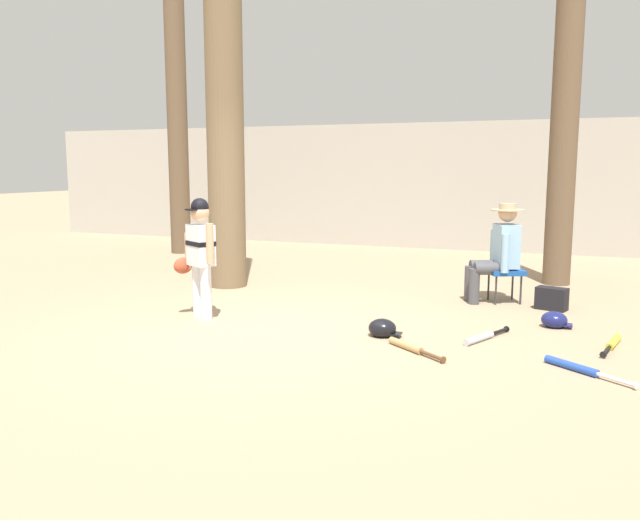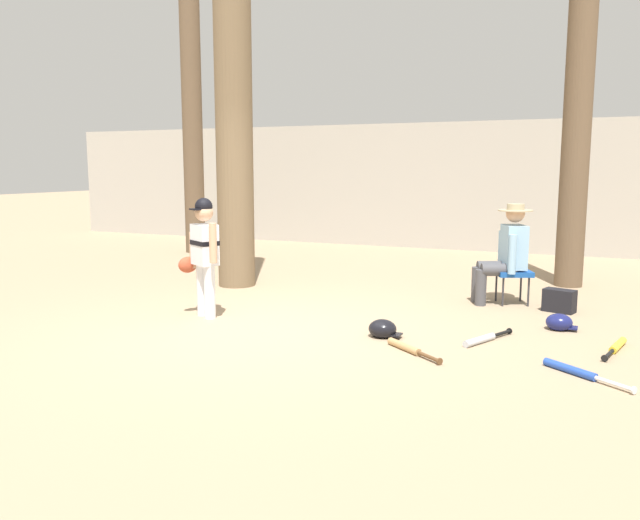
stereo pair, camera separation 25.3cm
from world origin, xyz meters
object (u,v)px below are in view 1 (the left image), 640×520
Objects in this scene: folding_stool at (505,273)px; bat_aluminum_silver at (482,337)px; tree_far_left at (178,132)px; bat_blue_youth at (578,368)px; seated_spectator at (498,250)px; batting_helmet_navy at (554,320)px; tree_behind_spectator at (565,118)px; young_ballplayer at (200,250)px; batting_helmet_black at (383,328)px; tree_near_player at (224,92)px; handbag_beside_stool at (552,299)px; bat_yellow_trainer at (613,343)px; bat_wood_tan at (410,347)px.

folding_stool is 0.76× the size of bat_aluminum_silver.
tree_far_left is 8.91m from bat_blue_youth.
seated_spectator reaches higher than batting_helmet_navy.
folding_stool is 6.95m from tree_far_left.
tree_behind_spectator is at bearing -7.63° from tree_far_left.
young_ballplayer is 2.16m from batting_helmet_black.
young_ballplayer is 5.73m from tree_far_left.
batting_helmet_black is at bearing -33.44° from tree_near_player.
bat_aluminum_silver is 0.94m from batting_helmet_black.
young_ballplayer is 4.03m from handbag_beside_stool.
bat_blue_youth is 1.07m from bat_aluminum_silver.
seated_spectator reaches higher than bat_aluminum_silver.
batting_helmet_navy is at bearing 32.30° from batting_helmet_black.
tree_behind_spectator is 15.83× the size of batting_helmet_black.
tree_near_player is 17.46× the size of handbag_beside_stool.
young_ballplayer is 3.91m from bat_blue_youth.
batting_helmet_navy is (-0.51, 0.57, 0.04)m from bat_yellow_trainer.
batting_helmet_navy is at bearing -56.78° from seated_spectator.
young_ballplayer reaches higher than bat_yellow_trainer.
tree_near_player is at bearing 110.41° from young_ballplayer.
tree_far_left reaches higher than bat_blue_youth.
bat_yellow_trainer is (1.11, -1.66, -0.33)m from folding_stool.
seated_spectator is (3.57, 0.24, -1.98)m from tree_near_player.
handbag_beside_stool is 1.10× the size of batting_helmet_navy.
bat_yellow_trainer is at bearing 11.33° from batting_helmet_black.
seated_spectator is 6.81m from tree_far_left.
batting_helmet_black is at bearing 133.30° from bat_wood_tan.
young_ballplayer is at bearing -134.97° from tree_behind_spectator.
tree_near_player is 5.60m from bat_yellow_trainer.
tree_near_player reaches higher than bat_aluminum_silver.
tree_behind_spectator is (4.23, 1.81, -0.33)m from tree_near_player.
tree_behind_spectator reaches higher than bat_aluminum_silver.
young_ballplayer is at bearing 172.44° from bat_blue_youth.
handbag_beside_stool is 1.74m from bat_aluminum_silver.
folding_stool reaches higher than handbag_beside_stool.
young_ballplayer is 2.55m from bat_wood_tan.
batting_helmet_navy is at bearing -89.27° from tree_behind_spectator.
batting_helmet_black reaches higher than bat_blue_youth.
handbag_beside_stool is (3.55, 1.81, -0.61)m from young_ballplayer.
seated_spectator is at bearing 123.22° from batting_helmet_navy.
tree_near_player is 5.03m from batting_helmet_navy.
folding_stool is at bearing 76.51° from bat_wood_tan.
folding_stool reaches higher than bat_aluminum_silver.
tree_behind_spectator is 16.58× the size of batting_helmet_navy.
tree_behind_spectator reaches higher than bat_yellow_trainer.
bat_yellow_trainer is (0.57, -1.42, -0.10)m from handbag_beside_stool.
seated_spectator reaches higher than batting_helmet_black.
folding_stool is 0.74× the size of bat_yellow_trainer.
handbag_beside_stool is at bearing 27.00° from young_ballplayer.
tree_near_player is 4.94× the size of seated_spectator.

